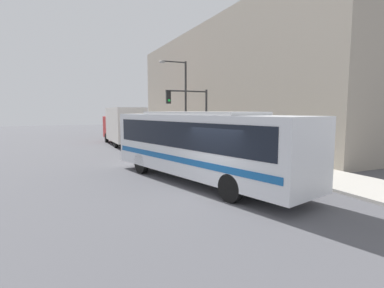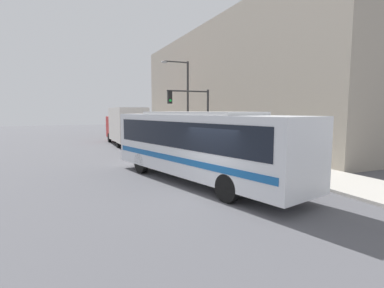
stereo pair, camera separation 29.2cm
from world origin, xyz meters
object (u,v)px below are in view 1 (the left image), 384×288
object	(u,v)px
city_bus	(200,142)
pedestrian_mid_block	(219,138)
pedestrian_near_corner	(238,143)
fire_hydrant	(271,160)
traffic_light_pole	(191,108)
street_lamp	(182,96)
delivery_truck	(123,125)

from	to	relation	value
city_bus	pedestrian_mid_block	size ratio (longest dim) A/B	6.80
city_bus	pedestrian_near_corner	distance (m)	7.14
fire_hydrant	city_bus	bearing A→B (deg)	-171.00
traffic_light_pole	pedestrian_near_corner	size ratio (longest dim) A/B	2.59
fire_hydrant	street_lamp	world-z (taller)	street_lamp
delivery_truck	pedestrian_mid_block	xyz separation A→B (m)	(6.22, -6.72, -0.89)
street_lamp	traffic_light_pole	bearing A→B (deg)	-103.94
fire_hydrant	street_lamp	distance (m)	12.26
pedestrian_near_corner	pedestrian_mid_block	xyz separation A→B (m)	(1.09, 4.24, -0.09)
fire_hydrant	pedestrian_near_corner	size ratio (longest dim) A/B	0.47
street_lamp	pedestrian_near_corner	xyz separation A→B (m)	(0.73, -7.50, -3.35)
pedestrian_mid_block	traffic_light_pole	bearing A→B (deg)	-164.75
delivery_truck	fire_hydrant	size ratio (longest dim) A/B	9.94
fire_hydrant	pedestrian_mid_block	world-z (taller)	pedestrian_mid_block
traffic_light_pole	pedestrian_near_corner	xyz separation A→B (m)	(1.73, -3.47, -2.26)
fire_hydrant	pedestrian_near_corner	bearing A→B (deg)	81.00
street_lamp	pedestrian_near_corner	distance (m)	8.25
traffic_light_pole	pedestrian_near_corner	distance (m)	4.49
fire_hydrant	traffic_light_pole	bearing A→B (deg)	97.98
traffic_light_pole	pedestrian_near_corner	bearing A→B (deg)	-63.56
traffic_light_pole	street_lamp	distance (m)	4.29
traffic_light_pole	street_lamp	size ratio (longest dim) A/B	0.63
city_bus	fire_hydrant	size ratio (longest dim) A/B	13.17
traffic_light_pole	pedestrian_mid_block	bearing A→B (deg)	15.25
city_bus	traffic_light_pole	world-z (taller)	traffic_light_pole
delivery_truck	pedestrian_mid_block	distance (m)	9.20
traffic_light_pole	street_lamp	bearing A→B (deg)	76.06
delivery_truck	fire_hydrant	bearing A→B (deg)	-73.50
traffic_light_pole	pedestrian_mid_block	xyz separation A→B (m)	(2.82, 0.77, -2.35)
delivery_truck	fire_hydrant	world-z (taller)	delivery_truck
street_lamp	pedestrian_mid_block	world-z (taller)	street_lamp
street_lamp	pedestrian_near_corner	size ratio (longest dim) A/B	4.10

